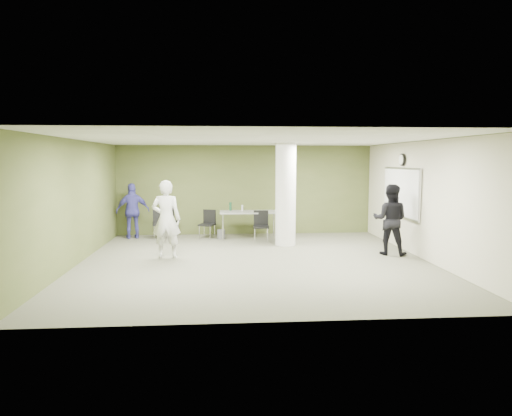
{
  "coord_description": "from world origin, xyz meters",
  "views": [
    {
      "loc": [
        -0.76,
        -10.36,
        2.34
      ],
      "look_at": [
        0.11,
        1.0,
        1.14
      ],
      "focal_mm": 32.0,
      "sensor_mm": 36.0,
      "label": 1
    }
  ],
  "objects": [
    {
      "name": "chair_table_left",
      "position": [
        -1.16,
        3.29,
        0.49
      ],
      "size": [
        0.55,
        0.55,
        0.85
      ],
      "rotation": [
        0.0,
        0.0,
        -0.39
      ],
      "color": "black",
      "rests_on": "floor"
    },
    {
      "name": "chair_back_left",
      "position": [
        -2.56,
        3.18,
        0.54
      ],
      "size": [
        0.53,
        0.53,
        0.92
      ],
      "rotation": [
        0.0,
        0.0,
        3.31
      ],
      "color": "black",
      "rests_on": "floor"
    },
    {
      "name": "woman_white",
      "position": [
        -2.07,
        0.55,
        0.93
      ],
      "size": [
        0.71,
        0.5,
        1.87
      ],
      "primitive_type": "imported",
      "rotation": [
        0.0,
        0.0,
        3.07
      ],
      "color": "silver",
      "rests_on": "floor"
    },
    {
      "name": "wall_right_cream",
      "position": [
        4.0,
        0.0,
        1.4
      ],
      "size": [
        0.02,
        8.0,
        2.8
      ],
      "primitive_type": "cube",
      "color": "beige",
      "rests_on": "floor"
    },
    {
      "name": "whiteboard",
      "position": [
        3.92,
        1.2,
        1.5
      ],
      "size": [
        0.05,
        2.3,
        1.3
      ],
      "color": "silver",
      "rests_on": "wall_right_cream"
    },
    {
      "name": "wall_left",
      "position": [
        -4.0,
        0.0,
        1.4
      ],
      "size": [
        0.02,
        8.0,
        2.8
      ],
      "primitive_type": "cube",
      "color": "#495528",
      "rests_on": "floor"
    },
    {
      "name": "floor",
      "position": [
        0.0,
        0.0,
        0.0
      ],
      "size": [
        8.0,
        8.0,
        0.0
      ],
      "primitive_type": "plane",
      "color": "#4B4D3C",
      "rests_on": "ground"
    },
    {
      "name": "wall_back",
      "position": [
        0.0,
        4.0,
        1.4
      ],
      "size": [
        8.0,
        2.8,
        0.02
      ],
      "primitive_type": "cube",
      "rotation": [
        1.57,
        0.0,
        0.0
      ],
      "color": "#495528",
      "rests_on": "floor"
    },
    {
      "name": "chair_table_right",
      "position": [
        0.38,
        2.62,
        0.52
      ],
      "size": [
        0.47,
        0.47,
        0.89
      ],
      "rotation": [
        0.0,
        0.0,
        -0.07
      ],
      "color": "black",
      "rests_on": "floor"
    },
    {
      "name": "man_black",
      "position": [
        3.4,
        0.52,
        0.87
      ],
      "size": [
        1.05,
        0.96,
        1.75
      ],
      "primitive_type": "imported",
      "rotation": [
        0.0,
        0.0,
        2.7
      ],
      "color": "black",
      "rests_on": "floor"
    },
    {
      "name": "column",
      "position": [
        1.0,
        2.0,
        1.4
      ],
      "size": [
        0.56,
        0.56,
        2.8
      ],
      "primitive_type": "cylinder",
      "color": "silver",
      "rests_on": "floor"
    },
    {
      "name": "wall_clock",
      "position": [
        3.92,
        1.2,
        2.35
      ],
      "size": [
        0.06,
        0.32,
        0.32
      ],
      "color": "black",
      "rests_on": "wall_right_cream"
    },
    {
      "name": "chair_back_right",
      "position": [
        -2.37,
        3.56,
        0.56
      ],
      "size": [
        0.6,
        0.6,
        0.96
      ],
      "rotation": [
        0.0,
        0.0,
        2.84
      ],
      "color": "black",
      "rests_on": "floor"
    },
    {
      "name": "folding_table",
      "position": [
        0.04,
        3.11,
        0.77
      ],
      "size": [
        1.73,
        0.77,
        1.07
      ],
      "rotation": [
        0.0,
        0.0,
        -0.01
      ],
      "color": "gray",
      "rests_on": "floor"
    },
    {
      "name": "wastebasket",
      "position": [
        -0.77,
        3.09,
        0.14
      ],
      "size": [
        0.24,
        0.24,
        0.28
      ],
      "primitive_type": "cylinder",
      "color": "#4C4C4C",
      "rests_on": "floor"
    },
    {
      "name": "ceiling",
      "position": [
        0.0,
        0.0,
        2.8
      ],
      "size": [
        8.0,
        8.0,
        0.0
      ],
      "primitive_type": "plane",
      "rotation": [
        3.14,
        0.0,
        0.0
      ],
      "color": "white",
      "rests_on": "wall_back"
    },
    {
      "name": "man_blue",
      "position": [
        -3.4,
        3.4,
        0.83
      ],
      "size": [
        1.04,
        0.66,
        1.66
      ],
      "primitive_type": "imported",
      "rotation": [
        0.0,
        0.0,
        3.43
      ],
      "color": "#403E9A",
      "rests_on": "floor"
    }
  ]
}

